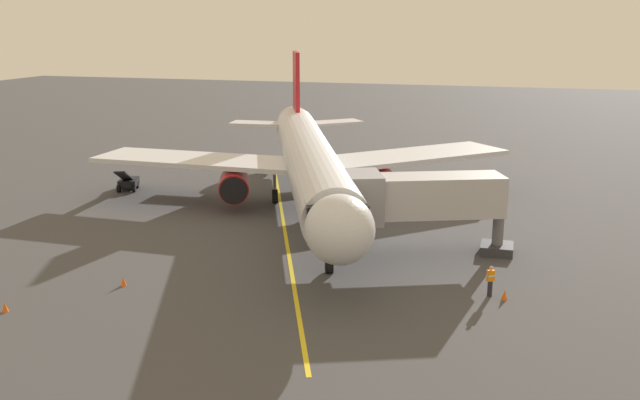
{
  "coord_description": "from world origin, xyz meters",
  "views": [
    {
      "loc": [
        -13.62,
        51.32,
        14.3
      ],
      "look_at": [
        -1.82,
        9.49,
        3.0
      ],
      "focal_mm": 38.68,
      "sensor_mm": 36.0,
      "label": 1
    }
  ],
  "objects_px": {
    "airplane": "(309,160)",
    "safety_cone_nose_left": "(123,281)",
    "jet_bridge": "(412,198)",
    "belt_loader_near_nose": "(128,182)",
    "safety_cone_nose_right": "(5,307)",
    "ground_crew_marshaller": "(490,281)",
    "safety_cone_wing_port": "(505,295)"
  },
  "relations": [
    {
      "from": "airplane",
      "to": "safety_cone_nose_left",
      "type": "relative_size",
      "value": 70.4
    },
    {
      "from": "jet_bridge",
      "to": "belt_loader_near_nose",
      "type": "relative_size",
      "value": 2.39
    },
    {
      "from": "safety_cone_nose_right",
      "to": "jet_bridge",
      "type": "bearing_deg",
      "value": -142.59
    },
    {
      "from": "jet_bridge",
      "to": "safety_cone_nose_right",
      "type": "bearing_deg",
      "value": 37.41
    },
    {
      "from": "safety_cone_nose_left",
      "to": "safety_cone_nose_right",
      "type": "xyz_separation_m",
      "value": [
        3.86,
        4.8,
        0.0
      ]
    },
    {
      "from": "airplane",
      "to": "jet_bridge",
      "type": "height_order",
      "value": "airplane"
    },
    {
      "from": "ground_crew_marshaller",
      "to": "safety_cone_nose_left",
      "type": "distance_m",
      "value": 20.13
    },
    {
      "from": "airplane",
      "to": "safety_cone_nose_right",
      "type": "relative_size",
      "value": 70.4
    },
    {
      "from": "ground_crew_marshaller",
      "to": "belt_loader_near_nose",
      "type": "relative_size",
      "value": 0.36
    },
    {
      "from": "ground_crew_marshaller",
      "to": "safety_cone_nose_left",
      "type": "bearing_deg",
      "value": 11.45
    },
    {
      "from": "belt_loader_near_nose",
      "to": "safety_cone_nose_left",
      "type": "bearing_deg",
      "value": 120.21
    },
    {
      "from": "jet_bridge",
      "to": "safety_cone_nose_right",
      "type": "distance_m",
      "value": 23.52
    },
    {
      "from": "airplane",
      "to": "jet_bridge",
      "type": "distance_m",
      "value": 12.5
    },
    {
      "from": "airplane",
      "to": "belt_loader_near_nose",
      "type": "height_order",
      "value": "airplane"
    },
    {
      "from": "jet_bridge",
      "to": "ground_crew_marshaller",
      "type": "xyz_separation_m",
      "value": [
        -5.11,
        5.34,
        -2.88
      ]
    },
    {
      "from": "airplane",
      "to": "jet_bridge",
      "type": "xyz_separation_m",
      "value": [
        -9.11,
        8.55,
        -0.24
      ]
    },
    {
      "from": "ground_crew_marshaller",
      "to": "airplane",
      "type": "bearing_deg",
      "value": -44.34
    },
    {
      "from": "safety_cone_nose_right",
      "to": "airplane",
      "type": "bearing_deg",
      "value": -112.45
    },
    {
      "from": "safety_cone_nose_right",
      "to": "safety_cone_wing_port",
      "type": "xyz_separation_m",
      "value": [
        -24.36,
        -8.52,
        0.0
      ]
    },
    {
      "from": "airplane",
      "to": "ground_crew_marshaller",
      "type": "bearing_deg",
      "value": 135.66
    },
    {
      "from": "airplane",
      "to": "safety_cone_wing_port",
      "type": "xyz_separation_m",
      "value": [
        -14.99,
        14.16,
        -3.73
      ]
    },
    {
      "from": "jet_bridge",
      "to": "belt_loader_near_nose",
      "type": "xyz_separation_m",
      "value": [
        26.34,
        -10.81,
        -3.05
      ]
    },
    {
      "from": "airplane",
      "to": "safety_cone_wing_port",
      "type": "bearing_deg",
      "value": 136.63
    },
    {
      "from": "belt_loader_near_nose",
      "to": "safety_cone_nose_right",
      "type": "height_order",
      "value": "belt_loader_near_nose"
    },
    {
      "from": "airplane",
      "to": "safety_cone_nose_right",
      "type": "distance_m",
      "value": 24.83
    },
    {
      "from": "ground_crew_marshaller",
      "to": "belt_loader_near_nose",
      "type": "height_order",
      "value": "belt_loader_near_nose"
    },
    {
      "from": "ground_crew_marshaller",
      "to": "safety_cone_wing_port",
      "type": "height_order",
      "value": "ground_crew_marshaller"
    },
    {
      "from": "safety_cone_nose_left",
      "to": "safety_cone_nose_right",
      "type": "distance_m",
      "value": 6.16
    },
    {
      "from": "belt_loader_near_nose",
      "to": "safety_cone_wing_port",
      "type": "bearing_deg",
      "value": 153.0
    },
    {
      "from": "safety_cone_wing_port",
      "to": "safety_cone_nose_right",
      "type": "bearing_deg",
      "value": 19.28
    },
    {
      "from": "airplane",
      "to": "safety_cone_wing_port",
      "type": "relative_size",
      "value": 70.4
    },
    {
      "from": "jet_bridge",
      "to": "ground_crew_marshaller",
      "type": "bearing_deg",
      "value": 133.74
    }
  ]
}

